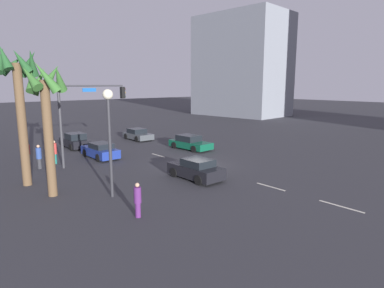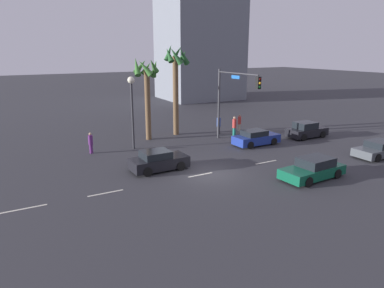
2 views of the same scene
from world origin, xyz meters
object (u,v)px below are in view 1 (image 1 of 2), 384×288
streetlamp (109,122)px  building_2 (242,66)px  traffic_signal (84,109)px  palm_tree_0 (19,88)px  pedestrian_2 (39,156)px  palm_tree_1 (45,101)px  pedestrian_0 (138,199)px  car_3 (75,141)px  pedestrian_3 (28,152)px  car_1 (190,143)px  car_2 (100,151)px  pedestrian_1 (54,152)px  car_0 (196,169)px  car_4 (138,135)px

streetlamp → building_2: size_ratio=0.30×
traffic_signal → palm_tree_0: 6.04m
streetlamp → pedestrian_2: bearing=7.2°
palm_tree_1 → pedestrian_0: bearing=-160.3°
car_3 → pedestrian_3: size_ratio=2.34×
palm_tree_0 → pedestrian_3: bearing=-15.2°
streetlamp → palm_tree_0: (5.51, 2.96, 1.80)m
traffic_signal → streetlamp: size_ratio=1.07×
pedestrian_3 → car_1: bearing=-107.1°
streetlamp → car_1: bearing=-58.2°
building_2 → car_2: bearing=110.3°
streetlamp → building_2: (28.39, -43.77, 5.64)m
pedestrian_1 → pedestrian_3: bearing=41.3°
car_0 → palm_tree_0: 11.94m
car_3 → traffic_signal: (-7.33, 1.94, 3.67)m
car_3 → palm_tree_1: bearing=153.7°
car_0 → car_1: (8.01, -6.33, -0.02)m
car_2 → palm_tree_1: bearing=138.9°
car_3 → building_2: (12.78, -39.68, 9.16)m
car_2 → traffic_signal: 4.37m
car_4 → palm_tree_1: (-13.37, 13.84, 4.75)m
car_0 → palm_tree_1: 10.02m
car_0 → pedestrian_2: (9.59, 7.10, 0.31)m
car_1 → car_4: car_1 is taller
car_1 → palm_tree_0: size_ratio=0.53×
car_3 → pedestrian_2: (-6.41, 5.24, 0.28)m
car_2 → pedestrian_2: bearing=95.7°
streetlamp → pedestrian_1: streetlamp is taller
car_1 → car_4: bearing=6.5°
car_0 → pedestrian_0: (-3.03, 6.37, 0.24)m
car_2 → car_4: (5.98, -7.40, -0.04)m
car_3 → pedestrian_0: 19.57m
traffic_signal → streetlamp: 8.56m
pedestrian_2 → palm_tree_0: size_ratio=0.21×
pedestrian_1 → building_2: (18.33, -43.51, 8.85)m
car_4 → palm_tree_1: 19.82m
car_3 → traffic_signal: traffic_signal is taller
pedestrian_3 → building_2: building_2 is taller
car_3 → pedestrian_3: bearing=125.7°
streetlamp → palm_tree_1: bearing=47.0°
palm_tree_1 → building_2: building_2 is taller
car_3 → car_4: 7.27m
traffic_signal → pedestrian_2: traffic_signal is taller
car_1 → pedestrian_3: pedestrian_3 is taller
car_2 → streetlamp: 11.07m
palm_tree_1 → building_2: size_ratio=0.38×
pedestrian_0 → building_2: (31.82, -44.20, 8.95)m
palm_tree_1 → pedestrian_2: bearing=-10.9°
pedestrian_0 → pedestrian_2: bearing=3.3°
pedestrian_0 → palm_tree_1: size_ratio=0.23×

